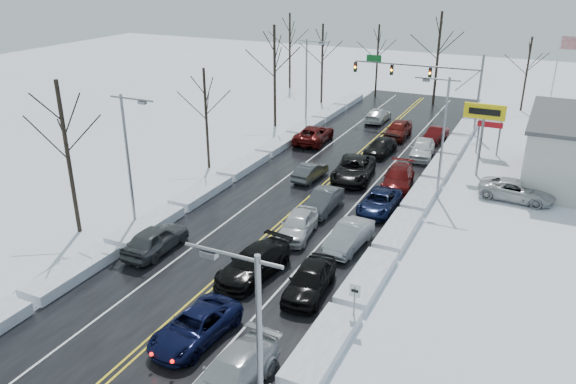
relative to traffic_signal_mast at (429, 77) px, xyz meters
The scene contains 41 objects.
ground 28.73m from the traffic_signal_mast, 97.02° to the right, with size 160.00×160.00×0.00m, color white.
road_surface 26.78m from the traffic_signal_mast, 97.55° to the right, with size 14.00×84.00×0.01m, color black.
snow_bank_left 28.77m from the traffic_signal_mast, 113.03° to the right, with size 1.80×72.00×0.64m, color white.
snow_bank_right 26.88m from the traffic_signal_mast, 80.92° to the right, with size 1.80×72.00×0.64m, color white.
traffic_signal_mast is the anchor object (origin of this frame).
tires_plus_sign 13.92m from the traffic_signal_mast, 59.54° to the right, with size 3.20×0.34×6.00m.
used_vehicles_sign 9.50m from the traffic_signal_mast, 40.34° to the right, with size 2.20×0.22×4.65m.
speed_limit_sign 36.51m from the traffic_signal_mast, 82.48° to the right, with size 0.55×0.09×2.35m.
flagpole 11.90m from the traffic_signal_mast, ahead, with size 1.87×1.20×10.00m.
streetlight_se 46.25m from the traffic_signal_mast, 83.98° to the right, with size 3.20×0.25×9.00m.
streetlight_ne 18.63m from the traffic_signal_mast, 74.91° to the right, with size 3.20×0.25×9.00m.
streetlight_sw 34.08m from the traffic_signal_mast, 110.16° to the right, with size 3.20×0.25×9.00m.
streetlight_nw 12.40m from the traffic_signal_mast, 161.23° to the right, with size 3.20×0.25×9.00m.
tree_left_b 37.16m from the traffic_signal_mast, 113.74° to the right, with size 4.00×4.00×10.00m.
tree_left_c 24.38m from the traffic_signal_mast, 124.90° to the right, with size 3.40×3.40×8.50m.
tree_left_d 15.93m from the traffic_signal_mast, 157.76° to the right, with size 4.20×4.20×10.50m.
tree_left_e 15.51m from the traffic_signal_mast, 157.13° to the left, with size 3.80×3.80×9.50m.
tree_far_a 24.63m from the traffic_signal_mast, 150.75° to the left, with size 4.00×4.00×10.00m.
tree_far_b 16.10m from the traffic_signal_mast, 125.98° to the left, with size 3.60×3.60×9.00m.
tree_far_c 11.32m from the traffic_signal_mast, 97.48° to the left, with size 4.40×4.40×11.00m.
tree_far_d 15.16m from the traffic_signal_mast, 55.64° to the left, with size 3.40×3.40×8.50m.
queued_car_2 40.58m from the traffic_signal_mast, 92.26° to the right, with size 2.34×5.07×1.41m, color black.
queued_car_3 34.46m from the traffic_signal_mast, 93.19° to the right, with size 2.23×5.48×1.59m, color black.
queued_car_4 28.93m from the traffic_signal_mast, 93.49° to the right, with size 1.88×4.67×1.59m, color silver.
queued_car_5 24.73m from the traffic_signal_mast, 94.09° to the right, with size 1.57×4.51×1.49m, color #3E4043.
queued_car_6 18.13m from the traffic_signal_mast, 96.25° to the right, with size 2.84×6.16×1.71m, color black.
queued_car_7 11.73m from the traffic_signal_mast, 99.48° to the right, with size 1.93×4.75×1.38m, color black.
queued_car_8 7.24m from the traffic_signal_mast, 110.51° to the right, with size 2.02×5.02×1.71m, color #510E0A.
queued_car_12 34.72m from the traffic_signal_mast, 87.23° to the right, with size 1.94×4.82×1.64m, color black.
queued_car_13 29.06m from the traffic_signal_mast, 86.42° to the right, with size 1.64×4.69×1.55m, color #93959A.
queued_car_14 23.07m from the traffic_signal_mast, 85.23° to the right, with size 2.28×4.95×1.38m, color black.
queued_car_15 18.27m from the traffic_signal_mast, 83.87° to the right, with size 2.17×5.33×1.55m, color #4F0A0A.
queued_car_16 11.13m from the traffic_signal_mast, 78.60° to the right, with size 1.97×4.89×1.67m, color silver.
queued_car_17 7.05m from the traffic_signal_mast, 63.55° to the right, with size 1.42×4.07×1.34m, color #49090A.
oncoming_car_0 20.19m from the traffic_signal_mast, 104.98° to the right, with size 1.42×4.07×1.34m, color #404346.
oncoming_car_1 13.93m from the traffic_signal_mast, 132.57° to the right, with size 2.72×5.91×1.64m, color #4C0B0A.
oncoming_car_2 7.64m from the traffic_signal_mast, behind, with size 2.02×4.96×1.44m, color silver.
oncoming_car_3 35.53m from the traffic_signal_mast, 104.28° to the right, with size 1.97×4.90×1.67m, color #3B3D3F.
parked_car_0 19.93m from the traffic_signal_mast, 56.88° to the right, with size 2.48×5.38×1.49m, color #B9B9BB.
parked_car_1 18.41m from the traffic_signal_mast, 38.78° to the right, with size 2.00×4.91×1.43m, color #434649.
parked_car_2 14.61m from the traffic_signal_mast, 31.31° to the right, with size 2.02×5.02×1.71m, color black.
Camera 1 is at (15.15, -29.95, 16.58)m, focal length 35.00 mm.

